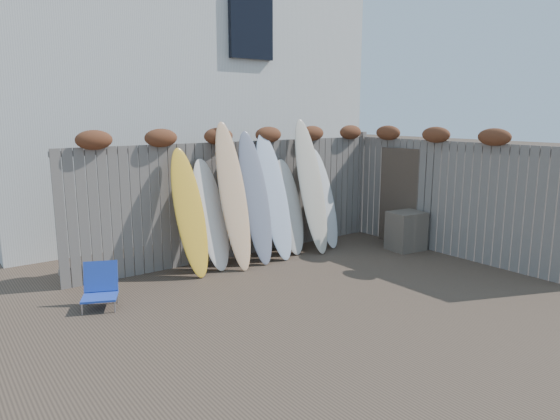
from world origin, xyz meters
TOP-DOWN VIEW (x-y plane):
  - ground at (0.00, 0.00)m, footprint 80.00×80.00m
  - back_fence at (0.06, 2.39)m, footprint 6.05×0.28m
  - right_fence at (2.99, 0.25)m, footprint 0.28×4.40m
  - house at (0.50, 6.50)m, footprint 8.50×5.50m
  - beach_chair at (-2.71, 1.44)m, footprint 0.57×0.59m
  - wooden_crate at (2.65, 0.90)m, footprint 0.66×0.58m
  - lattice_panel at (2.98, 1.15)m, footprint 0.25×1.21m
  - surfboard_0 at (-1.16, 1.96)m, footprint 0.52×0.72m
  - surfboard_1 at (-0.75, 2.03)m, footprint 0.59×0.68m
  - surfboard_2 at (-0.41, 1.92)m, footprint 0.51×0.85m
  - surfboard_3 at (0.04, 1.96)m, footprint 0.54×0.80m
  - surfboard_4 at (0.44, 1.96)m, footprint 0.57×0.77m
  - surfboard_5 at (0.81, 2.03)m, footprint 0.54×0.62m
  - surfboard_6 at (1.24, 1.93)m, footprint 0.56×0.87m
  - surfboard_7 at (1.60, 2.00)m, footprint 0.53×0.68m

SIDE VIEW (x-z plane):
  - ground at x=0.00m, z-range 0.00..0.00m
  - beach_chair at x=-2.71m, z-range -0.02..0.55m
  - wooden_crate at x=2.65m, z-range 0.00..0.71m
  - surfboard_5 at x=0.81m, z-range 0.00..1.67m
  - surfboard_1 at x=-0.75m, z-range 0.00..1.76m
  - surfboard_7 at x=1.60m, z-range 0.00..1.82m
  - lattice_panel at x=2.98m, z-range 0.00..1.82m
  - surfboard_0 at x=-1.16m, z-range 0.00..1.96m
  - surfboard_4 at x=0.44m, z-range 0.00..2.14m
  - surfboard_3 at x=0.04m, z-range 0.00..2.19m
  - right_fence at x=2.99m, z-range 0.02..2.26m
  - surfboard_2 at x=-0.41m, z-range 0.00..2.35m
  - back_fence at x=0.06m, z-range 0.06..2.30m
  - surfboard_6 at x=1.24m, z-range 0.00..2.37m
  - house at x=0.50m, z-range 0.04..6.36m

